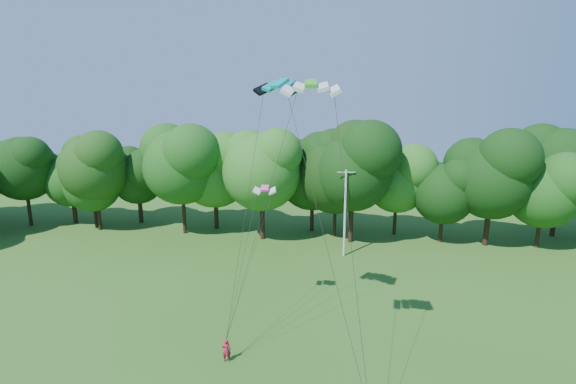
# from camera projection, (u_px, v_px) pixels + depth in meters

# --- Properties ---
(utility_pole) EXTENTS (1.76, 0.24, 8.81)m
(utility_pole) POSITION_uv_depth(u_px,v_px,m) (345.00, 213.00, 44.35)
(utility_pole) COLOR beige
(utility_pole) RESTS_ON ground
(kite_flyer_left) EXTENTS (0.63, 0.49, 1.52)m
(kite_flyer_left) POSITION_uv_depth(u_px,v_px,m) (226.00, 350.00, 27.84)
(kite_flyer_left) COLOR #B51732
(kite_flyer_left) RESTS_ON ground
(kite_teal) EXTENTS (3.25, 2.37, 0.63)m
(kite_teal) POSITION_uv_depth(u_px,v_px,m) (280.00, 83.00, 27.36)
(kite_teal) COLOR #048F8D
(kite_teal) RESTS_ON ground
(kite_green) EXTENTS (2.98, 1.42, 0.47)m
(kite_green) POSITION_uv_depth(u_px,v_px,m) (311.00, 84.00, 22.52)
(kite_green) COLOR green
(kite_green) RESTS_ON ground
(kite_pink) EXTENTS (1.70, 0.91, 0.31)m
(kite_pink) POSITION_uv_depth(u_px,v_px,m) (265.00, 188.00, 31.82)
(kite_pink) COLOR #FF469E
(kite_pink) RESTS_ON ground
(tree_back_west) EXTENTS (8.48, 8.48, 12.34)m
(tree_back_west) POSITION_uv_depth(u_px,v_px,m) (94.00, 166.00, 51.78)
(tree_back_west) COLOR black
(tree_back_west) RESTS_ON ground
(tree_back_center) EXTENTS (9.77, 9.77, 14.21)m
(tree_back_center) POSITION_uv_depth(u_px,v_px,m) (336.00, 159.00, 49.25)
(tree_back_center) COLOR #322613
(tree_back_center) RESTS_ON ground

